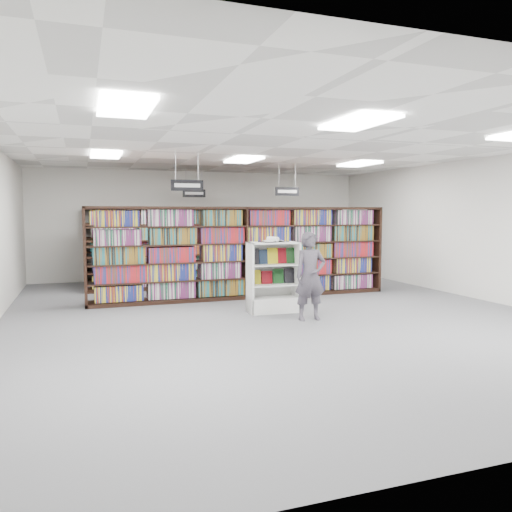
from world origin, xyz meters
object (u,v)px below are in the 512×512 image
object	(u,v)px
endcap_display	(273,288)
open_book	(273,240)
shopper	(310,276)
bookshelf_row_near	(244,253)

from	to	relation	value
endcap_display	open_book	xyz separation A→B (m)	(-0.00, -0.03, 0.95)
endcap_display	open_book	size ratio (longest dim) A/B	2.24
open_book	endcap_display	bearing A→B (deg)	68.28
endcap_display	shopper	xyz separation A→B (m)	(0.37, -0.94, 0.34)
open_book	bookshelf_row_near	bearing A→B (deg)	71.70
bookshelf_row_near	shopper	bearing A→B (deg)	-81.28
endcap_display	shopper	world-z (taller)	shopper
endcap_display	shopper	distance (m)	1.07
bookshelf_row_near	endcap_display	size ratio (longest dim) A/B	5.02
endcap_display	open_book	bearing A→B (deg)	-89.07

